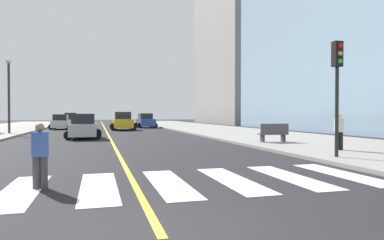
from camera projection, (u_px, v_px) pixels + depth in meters
The scene contains 15 objects.
ground_plane at pixel (163, 239), 5.09m from camera, with size 220.00×220.00×0.00m, color black.
sidewalk_kerb_east at pixel (268, 136), 27.60m from camera, with size 10.00×120.00×0.15m, color gray.
crosswalk_paint at pixel (135, 185), 8.94m from camera, with size 13.50×4.00×0.01m.
lane_divider_paint at pixel (105, 129), 43.65m from camera, with size 0.16×80.00×0.01m, color yellow.
parking_garage_concrete at pixel (254, 47), 68.64m from camera, with size 18.00×24.00×30.20m, color gray.
car_yellow_nearest at pixel (123, 122), 39.92m from camera, with size 2.96×4.70×2.09m.
car_silver_second at pixel (84, 127), 25.85m from camera, with size 2.64×4.20×1.87m.
car_red_third at pixel (71, 119), 58.07m from camera, with size 2.92×4.64×2.06m.
car_blue_fourth at pixel (146, 121), 46.65m from camera, with size 2.84×4.43×1.94m.
car_white_fifth at pixel (61, 122), 41.73m from camera, with size 2.63×4.12×1.81m.
traffic_light_near_corner at pixel (337, 76), 13.63m from camera, with size 0.36×0.41×4.56m.
park_bench at pixel (273, 133), 20.94m from camera, with size 1.83×0.67×1.12m.
pedestrian_crossing at pixel (40, 153), 8.52m from camera, with size 0.40×0.40×1.62m.
pedestrian_waiting_east at pixel (339, 130), 16.31m from camera, with size 0.42×0.42×1.72m.
street_lamp at pixel (9, 89), 30.48m from camera, with size 0.44×0.44×6.58m.
Camera 1 is at (-0.93, -4.99, 1.85)m, focal length 32.35 mm.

